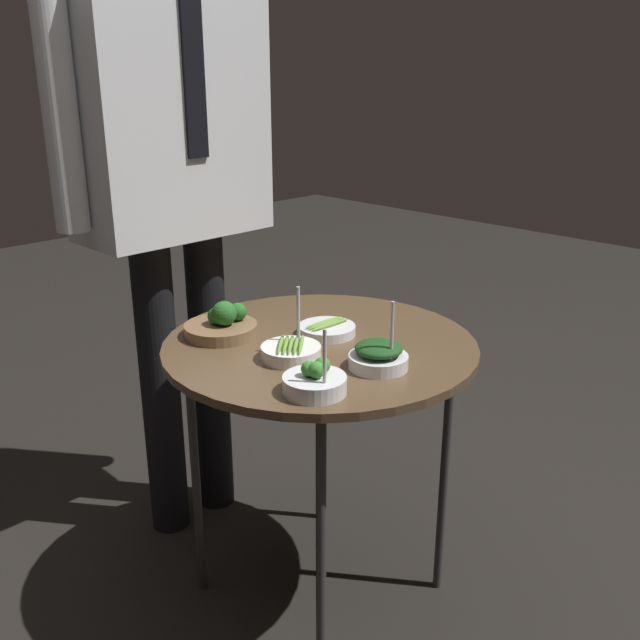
# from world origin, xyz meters

# --- Properties ---
(ground_plane) EXTENTS (8.00, 8.00, 0.00)m
(ground_plane) POSITION_xyz_m (0.00, 0.00, 0.00)
(ground_plane) COLOR black
(serving_cart) EXTENTS (0.68, 0.68, 0.64)m
(serving_cart) POSITION_xyz_m (0.00, 0.00, 0.60)
(serving_cart) COLOR brown
(serving_cart) RESTS_ON ground_plane
(bowl_asparagus_back_right) EXTENTS (0.13, 0.13, 0.03)m
(bowl_asparagus_back_right) POSITION_xyz_m (0.04, 0.02, 0.66)
(bowl_asparagus_back_right) COLOR silver
(bowl_asparagus_back_right) RESTS_ON serving_cart
(bowl_broccoli_center) EXTENTS (0.12, 0.12, 0.13)m
(bowl_broccoli_center) POSITION_xyz_m (-0.19, -0.17, 0.67)
(bowl_broccoli_center) COLOR silver
(bowl_broccoli_center) RESTS_ON serving_cart
(bowl_spinach_front_left) EXTENTS (0.12, 0.12, 0.14)m
(bowl_spinach_front_left) POSITION_xyz_m (-0.02, -0.18, 0.67)
(bowl_spinach_front_left) COLOR silver
(bowl_spinach_front_left) RESTS_ON serving_cart
(bowl_asparagus_back_left) EXTENTS (0.12, 0.12, 0.14)m
(bowl_asparagus_back_left) POSITION_xyz_m (-0.11, -0.02, 0.66)
(bowl_asparagus_back_left) COLOR white
(bowl_asparagus_back_left) RESTS_ON serving_cart
(bowl_broccoli_front_center) EXTENTS (0.16, 0.16, 0.08)m
(bowl_broccoli_front_center) POSITION_xyz_m (-0.12, 0.18, 0.67)
(bowl_broccoli_front_center) COLOR brown
(bowl_broccoli_front_center) RESTS_ON serving_cart
(waiter_figure) EXTENTS (0.60, 0.23, 1.64)m
(waiter_figure) POSITION_xyz_m (-0.03, 0.48, 1.04)
(waiter_figure) COLOR black
(waiter_figure) RESTS_ON ground_plane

